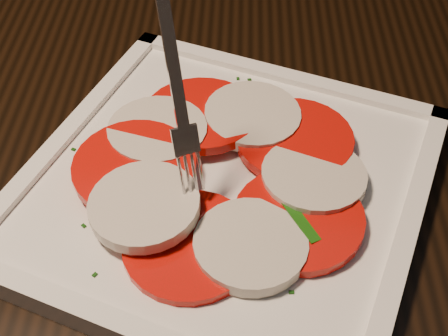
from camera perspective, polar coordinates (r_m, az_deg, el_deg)
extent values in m
cube|color=black|center=(0.48, -7.86, -8.50)|extent=(1.30, 0.96, 0.04)
cube|color=black|center=(1.23, 6.48, 12.96)|extent=(0.54, 0.54, 0.04)
cylinder|color=black|center=(1.22, -0.53, -2.05)|extent=(0.04, 0.04, 0.41)
cylinder|color=black|center=(1.31, 15.17, 0.02)|extent=(0.04, 0.04, 0.41)
cylinder|color=black|center=(1.49, -2.83, 8.19)|extent=(0.04, 0.04, 0.41)
cylinder|color=black|center=(1.56, 10.57, 9.45)|extent=(0.04, 0.04, 0.41)
cube|color=white|center=(0.49, 0.00, -1.84)|extent=(0.36, 0.36, 0.01)
cylinder|color=red|center=(0.44, -3.14, -7.05)|extent=(0.09, 0.09, 0.01)
cylinder|color=beige|center=(0.43, 2.44, -7.07)|extent=(0.08, 0.08, 0.01)
cylinder|color=red|center=(0.45, 6.82, -4.64)|extent=(0.09, 0.09, 0.01)
cylinder|color=beige|center=(0.48, 8.20, -0.78)|extent=(0.08, 0.08, 0.01)
cylinder|color=red|center=(0.50, 6.47, 2.60)|extent=(0.09, 0.09, 0.01)
cylinder|color=beige|center=(0.52, 2.63, 4.78)|extent=(0.08, 0.08, 0.01)
cylinder|color=red|center=(0.52, -2.03, 4.93)|extent=(0.09, 0.09, 0.01)
cylinder|color=beige|center=(0.50, -6.10, 3.34)|extent=(0.08, 0.08, 0.01)
cylinder|color=red|center=(0.48, -8.20, 0.13)|extent=(0.09, 0.09, 0.01)
cylinder|color=beige|center=(0.45, -7.30, -3.41)|extent=(0.08, 0.08, 0.01)
cube|color=#1A5B0F|center=(0.51, 3.41, 4.16)|extent=(0.03, 0.03, 0.00)
cube|color=#1A5B0F|center=(0.44, 7.02, -4.78)|extent=(0.03, 0.04, 0.00)
cube|color=#1A5B0F|center=(0.50, -5.66, 2.45)|extent=(0.04, 0.05, 0.01)
cube|color=#1A5B0F|center=(0.44, -6.02, -4.55)|extent=(0.04, 0.04, 0.00)
cube|color=#1A5B0F|center=(0.46, -4.84, -2.78)|extent=(0.01, 0.04, 0.01)
cube|color=#1A5B0F|center=(0.48, -9.34, -0.54)|extent=(0.04, 0.03, 0.00)
cube|color=#1A5B0F|center=(0.47, -7.39, -0.41)|extent=(0.02, 0.04, 0.01)
cube|color=#0E3C0A|center=(0.55, 7.33, 5.90)|extent=(0.00, 0.00, 0.00)
cube|color=#0E3C0A|center=(0.43, -7.92, -8.68)|extent=(0.00, 0.00, 0.00)
cube|color=#0E3C0A|center=(0.55, 0.45, 6.40)|extent=(0.00, 0.00, 0.00)
cube|color=#0E3C0A|center=(0.54, 2.71, 5.77)|extent=(0.00, 0.00, 0.00)
cube|color=#0E3C0A|center=(0.46, -12.70, -5.18)|extent=(0.00, 0.00, 0.00)
cube|color=#0E3C0A|center=(0.42, -5.65, -11.73)|extent=(0.00, 0.00, 0.00)
cube|color=#0E3C0A|center=(0.53, -6.49, 4.45)|extent=(0.00, 0.00, 0.00)
cube|color=#0E3C0A|center=(0.54, -7.75, 4.68)|extent=(0.00, 0.00, 0.00)
cube|color=#0E3C0A|center=(0.52, -10.45, 2.37)|extent=(0.00, 0.00, 0.00)
cube|color=#0E3C0A|center=(0.55, 0.29, 6.55)|extent=(0.00, 0.00, 0.00)
cube|color=#0E3C0A|center=(0.43, -11.74, -9.53)|extent=(0.00, 0.00, 0.00)
cube|color=#0E3C0A|center=(0.45, 9.83, -6.20)|extent=(0.00, 0.00, 0.00)
cube|color=#0E3C0A|center=(0.48, -12.65, -2.13)|extent=(0.00, 0.00, 0.00)
cube|color=#0E3C0A|center=(0.55, -5.39, 6.06)|extent=(0.00, 0.00, 0.00)
cube|color=#0E3C0A|center=(0.44, 8.06, -7.92)|extent=(0.00, 0.00, 0.00)
cube|color=#0E3C0A|center=(0.53, -9.69, 3.63)|extent=(0.00, 0.00, 0.00)
cube|color=#0E3C0A|center=(0.42, 6.19, -11.23)|extent=(0.00, 0.00, 0.00)
cube|color=#0E3C0A|center=(0.57, 2.34, 8.08)|extent=(0.00, 0.00, 0.00)
cube|color=#0E3C0A|center=(0.52, -13.60, 1.66)|extent=(0.00, 0.00, 0.00)
cube|color=#0E3C0A|center=(0.57, 1.28, 8.16)|extent=(0.00, 0.00, 0.00)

